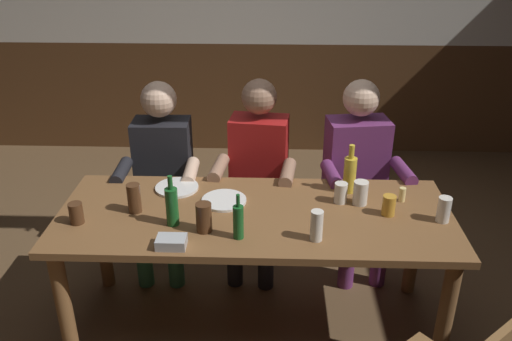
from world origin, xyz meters
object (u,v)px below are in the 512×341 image
bottle_2 (350,174)px  pint_glass_5 (76,213)px  table_candle (402,195)px  pint_glass_7 (317,226)px  plate_0 (224,200)px  bottle_0 (238,221)px  person_0 (162,169)px  bottle_1 (172,206)px  pint_glass_1 (389,205)px  pint_glass_0 (444,210)px  pint_glass_6 (341,193)px  plate_1 (177,188)px  dining_table (255,228)px  pint_glass_2 (134,198)px  pint_glass_3 (204,217)px  condiment_caddy (171,242)px  pint_glass_4 (360,193)px  person_1 (257,169)px  person_2 (358,169)px

bottle_2 → pint_glass_5: size_ratio=2.55×
table_candle → pint_glass_7: bearing=-141.0°
plate_0 → bottle_0: 0.38m
person_0 → bottle_1: (0.21, -0.76, 0.17)m
pint_glass_1 → pint_glass_7: size_ratio=0.70×
person_0 → bottle_1: size_ratio=4.54×
pint_glass_0 → pint_glass_6: 0.53m
plate_1 → pint_glass_7: (0.76, -0.50, 0.07)m
bottle_0 → pint_glass_1: 0.80m
dining_table → bottle_2: size_ratio=7.30×
plate_0 → pint_glass_2: pint_glass_2 is taller
dining_table → pint_glass_3: pint_glass_3 is taller
dining_table → plate_1: size_ratio=8.46×
condiment_caddy → pint_glass_3: size_ratio=0.93×
bottle_2 → pint_glass_4: bearing=-72.7°
plate_0 → pint_glass_5: (-0.72, -0.24, 0.05)m
person_1 → condiment_caddy: 1.04m
person_2 → bottle_1: 1.30m
person_1 → plate_1: bearing=47.3°
plate_0 → condiment_caddy: bearing=-115.2°
pint_glass_0 → pint_glass_4: pint_glass_0 is taller
pint_glass_1 → pint_glass_5: 1.60m
person_1 → pint_glass_0: size_ratio=9.28×
person_1 → pint_glass_5: 1.18m
person_1 → bottle_0: person_1 is taller
table_candle → pint_glass_1: (-0.10, -0.15, 0.01)m
bottle_0 → pint_glass_2: (-0.56, 0.23, -0.01)m
person_2 → plate_0: bearing=25.4°
pint_glass_0 → dining_table: bearing=177.0°
plate_1 → pint_glass_5: (-0.44, -0.39, 0.05)m
pint_glass_5 → bottle_0: bearing=-7.4°
plate_1 → pint_glass_4: pint_glass_4 is taller
condiment_caddy → bottle_2: bearing=33.1°
dining_table → pint_glass_6: size_ratio=18.21×
pint_glass_2 → pint_glass_4: (1.19, 0.13, -0.01)m
condiment_caddy → pint_glass_7: (0.68, 0.08, 0.05)m
condiment_caddy → pint_glass_1: (1.08, 0.33, 0.03)m
person_2 → bottle_0: bearing=43.5°
plate_0 → pint_glass_5: 0.77m
dining_table → bottle_1: bottle_1 is taller
dining_table → pint_glass_2: pint_glass_2 is taller
plate_1 → pint_glass_1: pint_glass_1 is taller
person_0 → condiment_caddy: person_0 is taller
pint_glass_0 → pint_glass_3: bearing=-173.7°
dining_table → pint_glass_4: 0.60m
bottle_0 → pint_glass_6: 0.65m
person_0 → pint_glass_5: bearing=68.7°
pint_glass_3 → pint_glass_4: bearing=20.5°
plate_0 → bottle_1: (-0.24, -0.24, 0.10)m
table_candle → pint_glass_2: (-1.43, -0.16, 0.04)m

